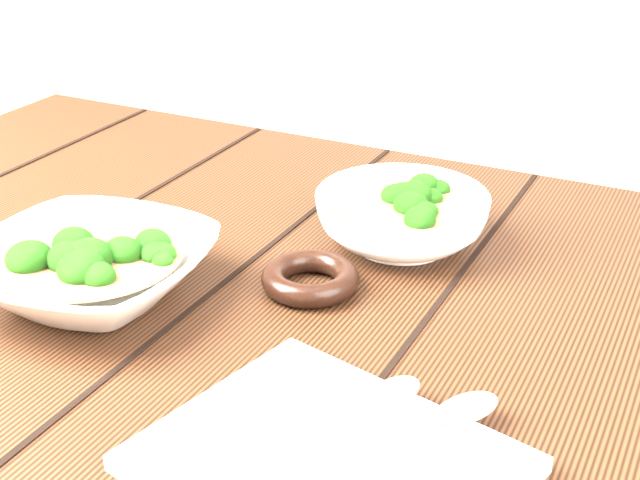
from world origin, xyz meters
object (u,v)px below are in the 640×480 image
soup_bowl_back (402,217)px  napkin (328,464)px  table (255,381)px  trivet (310,278)px  soup_bowl_front (90,268)px

soup_bowl_back → napkin: size_ratio=0.95×
table → soup_bowl_back: (0.10, 0.14, 0.15)m
trivet → napkin: 0.26m
trivet → napkin: size_ratio=0.39×
table → soup_bowl_back: size_ratio=5.26×
soup_bowl_back → soup_bowl_front: bearing=-133.2°
table → trivet: 0.14m
soup_bowl_back → napkin: 0.37m
table → soup_bowl_front: size_ratio=5.06×
table → soup_bowl_front: soup_bowl_front is taller
soup_bowl_front → trivet: 0.21m
table → soup_bowl_back: 0.23m
soup_bowl_front → soup_bowl_back: soup_bowl_back is taller
soup_bowl_back → trivet: 0.14m
soup_bowl_front → soup_bowl_back: 0.32m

